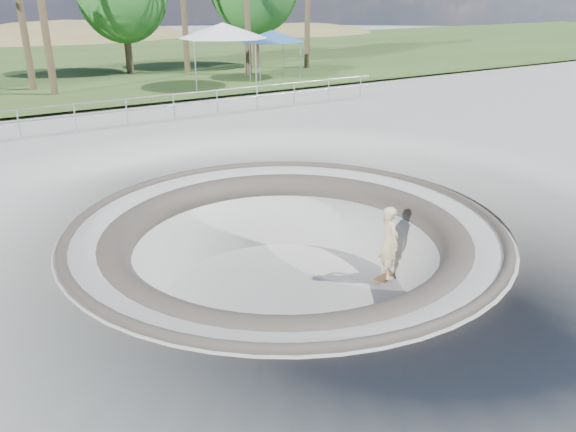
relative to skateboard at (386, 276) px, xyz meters
name	(u,v)px	position (x,y,z in m)	size (l,w,h in m)	color
ground	(286,225)	(-2.70, 0.69, 1.83)	(180.00, 180.00, 0.00)	#AEAEA8
skate_bowl	(286,292)	(-2.70, 0.69, 0.00)	(14.00, 14.00, 4.10)	#AEAEA8
grass_strip	(32,66)	(-2.70, 34.69, 2.05)	(180.00, 36.00, 0.12)	#354E1F
distant_hills	(43,109)	(1.08, 57.86, -5.19)	(103.20, 45.00, 28.60)	brown
safety_railing	(127,111)	(-2.70, 12.69, 2.52)	(25.00, 0.06, 1.03)	gray
skateboard	(386,276)	(0.00, 0.00, 0.00)	(0.93, 0.44, 0.09)	olive
skater	(389,242)	(0.00, 0.00, 0.99)	(0.71, 0.47, 1.95)	#CAB583
canopy_white	(223,31)	(4.64, 18.69, 5.04)	(6.09, 6.09, 3.34)	gray
canopy_blue	(272,36)	(8.66, 20.34, 4.51)	(5.38, 5.38, 2.75)	gray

